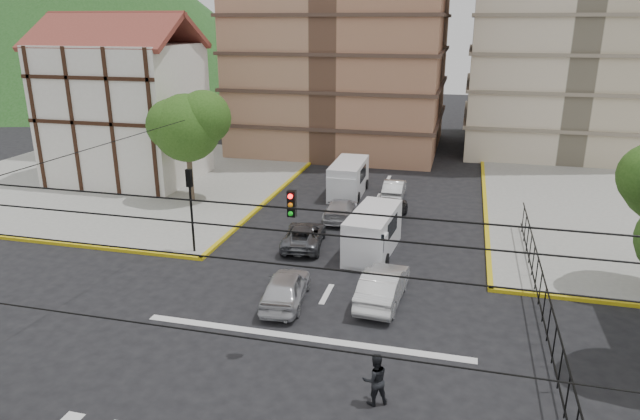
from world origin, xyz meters
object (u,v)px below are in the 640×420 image
(traffic_light_nw, at_px, (190,197))
(van_right_lane, at_px, (372,235))
(car_silver_front_left, at_px, (286,288))
(pedestrian_crosswalk, at_px, (375,379))
(car_white_front_right, at_px, (383,285))
(van_left_lane, at_px, (348,180))

(traffic_light_nw, bearing_deg, van_right_lane, 13.36)
(traffic_light_nw, distance_m, car_silver_front_left, 7.84)
(pedestrian_crosswalk, bearing_deg, van_right_lane, -108.01)
(pedestrian_crosswalk, bearing_deg, traffic_light_nw, -69.44)
(car_white_front_right, bearing_deg, van_left_lane, -69.25)
(van_right_lane, distance_m, car_silver_front_left, 6.74)
(van_left_lane, bearing_deg, traffic_light_nw, -115.44)
(van_left_lane, distance_m, pedestrian_crosswalk, 22.68)
(traffic_light_nw, relative_size, pedestrian_crosswalk, 2.50)
(car_white_front_right, bearing_deg, pedestrian_crosswalk, 99.76)
(car_silver_front_left, relative_size, car_white_front_right, 0.92)
(traffic_light_nw, relative_size, van_right_lane, 0.84)
(van_left_lane, bearing_deg, car_white_front_right, -73.39)
(traffic_light_nw, bearing_deg, car_white_front_right, -15.48)
(van_left_lane, bearing_deg, van_right_lane, -72.18)
(van_right_lane, distance_m, car_white_front_right, 5.18)
(traffic_light_nw, xyz_separation_m, van_right_lane, (9.00, 2.14, -2.00))
(car_silver_front_left, bearing_deg, car_white_front_right, -169.51)
(van_left_lane, xyz_separation_m, car_silver_front_left, (0.65, -16.22, -0.42))
(van_right_lane, height_order, car_white_front_right, van_right_lane)
(van_left_lane, height_order, car_white_front_right, van_left_lane)
(car_silver_front_left, height_order, car_white_front_right, car_white_front_right)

